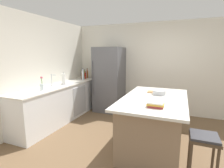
{
  "coord_description": "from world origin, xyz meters",
  "views": [
    {
      "loc": [
        0.75,
        -2.86,
        1.73
      ],
      "look_at": [
        -0.78,
        0.9,
        1.0
      ],
      "focal_mm": 27.56,
      "sensor_mm": 36.0,
      "label": 1
    }
  ],
  "objects_px": {
    "syrup_bottle": "(82,76)",
    "cookbook_stack": "(156,104)",
    "flower_vase": "(42,86)",
    "vinegar_bottle": "(87,74)",
    "bar_stool": "(204,144)",
    "soda_bottle": "(83,75)",
    "refrigerator": "(109,80)",
    "cutting_board": "(156,92)",
    "sink_faucet": "(52,80)",
    "kitchen_island": "(153,122)",
    "hot_sauce_bottle": "(85,76)",
    "mixing_bowl": "(159,93)",
    "paper_towel_roll": "(64,79)",
    "olive_oil_bottle": "(85,75)"
  },
  "relations": [
    {
      "from": "syrup_bottle",
      "to": "cookbook_stack",
      "type": "height_order",
      "value": "syrup_bottle"
    },
    {
      "from": "flower_vase",
      "to": "syrup_bottle",
      "type": "bearing_deg",
      "value": 92.88
    },
    {
      "from": "vinegar_bottle",
      "to": "syrup_bottle",
      "type": "height_order",
      "value": "vinegar_bottle"
    },
    {
      "from": "bar_stool",
      "to": "cookbook_stack",
      "type": "bearing_deg",
      "value": 167.81
    },
    {
      "from": "soda_bottle",
      "to": "cookbook_stack",
      "type": "relative_size",
      "value": 1.35
    },
    {
      "from": "refrigerator",
      "to": "soda_bottle",
      "type": "height_order",
      "value": "refrigerator"
    },
    {
      "from": "refrigerator",
      "to": "syrup_bottle",
      "type": "distance_m",
      "value": 0.89
    },
    {
      "from": "soda_bottle",
      "to": "cutting_board",
      "type": "xyz_separation_m",
      "value": [
        2.34,
        -1.0,
        -0.13
      ]
    },
    {
      "from": "cutting_board",
      "to": "syrup_bottle",
      "type": "bearing_deg",
      "value": 156.04
    },
    {
      "from": "sink_faucet",
      "to": "syrup_bottle",
      "type": "height_order",
      "value": "sink_faucet"
    },
    {
      "from": "bar_stool",
      "to": "cookbook_stack",
      "type": "xyz_separation_m",
      "value": [
        -0.66,
        0.14,
        0.43
      ]
    },
    {
      "from": "cookbook_stack",
      "to": "kitchen_island",
      "type": "bearing_deg",
      "value": 99.57
    },
    {
      "from": "kitchen_island",
      "to": "cookbook_stack",
      "type": "distance_m",
      "value": 0.76
    },
    {
      "from": "vinegar_bottle",
      "to": "soda_bottle",
      "type": "distance_m",
      "value": 0.37
    },
    {
      "from": "hot_sauce_bottle",
      "to": "mixing_bowl",
      "type": "relative_size",
      "value": 0.98
    },
    {
      "from": "paper_towel_roll",
      "to": "vinegar_bottle",
      "type": "bearing_deg",
      "value": 90.82
    },
    {
      "from": "hot_sauce_bottle",
      "to": "vinegar_bottle",
      "type": "bearing_deg",
      "value": 100.79
    },
    {
      "from": "vinegar_bottle",
      "to": "mixing_bowl",
      "type": "bearing_deg",
      "value": -31.56
    },
    {
      "from": "paper_towel_roll",
      "to": "mixing_bowl",
      "type": "relative_size",
      "value": 1.28
    },
    {
      "from": "bar_stool",
      "to": "hot_sauce_bottle",
      "type": "distance_m",
      "value": 3.92
    },
    {
      "from": "olive_oil_bottle",
      "to": "hot_sauce_bottle",
      "type": "xyz_separation_m",
      "value": [
        0.09,
        -0.11,
        -0.01
      ]
    },
    {
      "from": "sink_faucet",
      "to": "vinegar_bottle",
      "type": "distance_m",
      "value": 1.6
    },
    {
      "from": "flower_vase",
      "to": "olive_oil_bottle",
      "type": "distance_m",
      "value": 1.97
    },
    {
      "from": "refrigerator",
      "to": "cutting_board",
      "type": "height_order",
      "value": "refrigerator"
    },
    {
      "from": "kitchen_island",
      "to": "bar_stool",
      "type": "relative_size",
      "value": 2.79
    },
    {
      "from": "paper_towel_roll",
      "to": "cookbook_stack",
      "type": "xyz_separation_m",
      "value": [
        2.5,
        -1.09,
        -0.09
      ]
    },
    {
      "from": "cutting_board",
      "to": "hot_sauce_bottle",
      "type": "bearing_deg",
      "value": 153.54
    },
    {
      "from": "kitchen_island",
      "to": "paper_towel_roll",
      "type": "xyz_separation_m",
      "value": [
        -2.41,
        0.53,
        0.59
      ]
    },
    {
      "from": "bar_stool",
      "to": "flower_vase",
      "type": "height_order",
      "value": "flower_vase"
    },
    {
      "from": "refrigerator",
      "to": "cookbook_stack",
      "type": "bearing_deg",
      "value": -52.54
    },
    {
      "from": "refrigerator",
      "to": "olive_oil_bottle",
      "type": "distance_m",
      "value": 0.92
    },
    {
      "from": "flower_vase",
      "to": "olive_oil_bottle",
      "type": "relative_size",
      "value": 1.09
    },
    {
      "from": "olive_oil_bottle",
      "to": "soda_bottle",
      "type": "bearing_deg",
      "value": -67.9
    },
    {
      "from": "refrigerator",
      "to": "cookbook_stack",
      "type": "distance_m",
      "value": 2.74
    },
    {
      "from": "bar_stool",
      "to": "paper_towel_roll",
      "type": "bearing_deg",
      "value": 158.63
    },
    {
      "from": "bar_stool",
      "to": "soda_bottle",
      "type": "distance_m",
      "value": 3.8
    },
    {
      "from": "flower_vase",
      "to": "paper_towel_roll",
      "type": "bearing_deg",
      "value": 93.23
    },
    {
      "from": "kitchen_island",
      "to": "cutting_board",
      "type": "distance_m",
      "value": 0.63
    },
    {
      "from": "vinegar_bottle",
      "to": "soda_bottle",
      "type": "bearing_deg",
      "value": -80.9
    },
    {
      "from": "olive_oil_bottle",
      "to": "hot_sauce_bottle",
      "type": "relative_size",
      "value": 1.17
    },
    {
      "from": "kitchen_island",
      "to": "soda_bottle",
      "type": "relative_size",
      "value": 5.65
    },
    {
      "from": "kitchen_island",
      "to": "cutting_board",
      "type": "relative_size",
      "value": 5.3
    },
    {
      "from": "sink_faucet",
      "to": "vinegar_bottle",
      "type": "bearing_deg",
      "value": 88.31
    },
    {
      "from": "kitchen_island",
      "to": "soda_bottle",
      "type": "height_order",
      "value": "soda_bottle"
    },
    {
      "from": "soda_bottle",
      "to": "olive_oil_bottle",
      "type": "bearing_deg",
      "value": 112.1
    },
    {
      "from": "kitchen_island",
      "to": "sink_faucet",
      "type": "distance_m",
      "value": 2.55
    },
    {
      "from": "vinegar_bottle",
      "to": "olive_oil_bottle",
      "type": "xyz_separation_m",
      "value": [
        -0.06,
        -0.08,
        -0.02
      ]
    },
    {
      "from": "kitchen_island",
      "to": "olive_oil_bottle",
      "type": "xyz_separation_m",
      "value": [
        -2.48,
        1.7,
        0.57
      ]
    },
    {
      "from": "kitchen_island",
      "to": "paper_towel_roll",
      "type": "bearing_deg",
      "value": 167.47
    },
    {
      "from": "olive_oil_bottle",
      "to": "soda_bottle",
      "type": "height_order",
      "value": "soda_bottle"
    }
  ]
}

